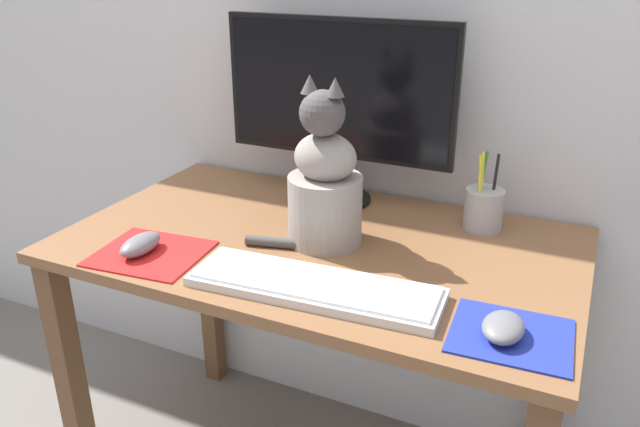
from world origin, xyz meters
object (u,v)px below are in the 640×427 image
Objects in this scene: keyboard at (314,286)px; cat at (324,184)px; computer_mouse_right at (503,327)px; computer_mouse_left at (141,245)px; pen_cup at (484,208)px; monitor at (338,100)px.

cat is at bearing 106.05° from keyboard.
cat is (-0.41, 0.21, 0.11)m from computer_mouse_right.
computer_mouse_right is 0.27× the size of cat.
pen_cup reaches higher than computer_mouse_left.
pen_cup is at bearing 58.12° from keyboard.
monitor reaches higher than cat.
monitor reaches higher than computer_mouse_right.
computer_mouse_left is at bearing 178.18° from keyboard.
computer_mouse_right is at bearing -74.29° from pen_cup.
computer_mouse_left is 0.30× the size of cat.
pen_cup is (0.30, 0.21, -0.08)m from cat.
computer_mouse_right is (0.34, -0.01, 0.01)m from keyboard.
monitor is 1.59× the size of cat.
pen_cup is (-0.12, 0.42, 0.03)m from computer_mouse_right.
keyboard is 2.72× the size of pen_cup.
pen_cup is at bearing 34.99° from computer_mouse_left.
keyboard is 0.47m from pen_cup.
computer_mouse_right is at bearing -20.25° from cat.
monitor reaches higher than pen_cup.
monitor is at bearing 137.88° from computer_mouse_right.
computer_mouse_left is at bearing -119.08° from monitor.
cat reaches higher than computer_mouse_right.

